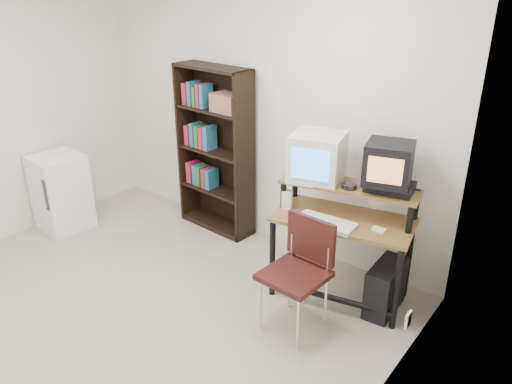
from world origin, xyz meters
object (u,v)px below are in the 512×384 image
Objects in this scene: crt_monitor at (318,157)px; bookshelf at (216,148)px; school_chair at (300,263)px; mini_fridge at (61,192)px; crt_tv at (389,163)px; pc_tower at (386,288)px; computer_desk at (344,223)px.

bookshelf is (-1.36, 0.27, -0.28)m from crt_monitor.
school_chair reaches higher than mini_fridge.
school_chair is (-0.32, -0.69, -0.67)m from crt_tv.
school_chair is (-0.46, -0.57, 0.33)m from pc_tower.
mini_fridge is at bearing -178.38° from computer_desk.
pc_tower is at bearing 54.53° from school_chair.
crt_tv is at bearing 68.72° from school_chair.
bookshelf is at bearing 159.14° from crt_tv.
bookshelf is (-1.61, 0.88, 0.34)m from school_chair.
pc_tower is at bearing -56.08° from crt_tv.
crt_tv is 3.44m from mini_fridge.
bookshelf is at bearing 168.78° from pc_tower.
school_chair is 1.86m from bookshelf.
school_chair reaches higher than pc_tower.
computer_desk is 0.69× the size of bookshelf.
mini_fridge is at bearing -170.43° from pc_tower.
crt_monitor is 2.87m from mini_fridge.
pc_tower is at bearing -4.76° from bookshelf.
pc_tower is at bearing -8.02° from computer_desk.
computer_desk is 0.58m from crt_monitor.
bookshelf reaches higher than computer_desk.
computer_desk is 0.62m from pc_tower.
crt_monitor is 1.20× the size of crt_tv.
bookshelf reaches higher than mini_fridge.
crt_tv is at bearing 17.74° from computer_desk.
bookshelf is (-1.67, 0.34, 0.21)m from computer_desk.
computer_desk is 1.36× the size of school_chair.
crt_tv is 0.48× the size of school_chair.
pc_tower is 0.55× the size of mini_fridge.
mini_fridge reaches higher than pc_tower.
school_chair is at bearing -108.08° from computer_desk.
computer_desk reaches higher than school_chair.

